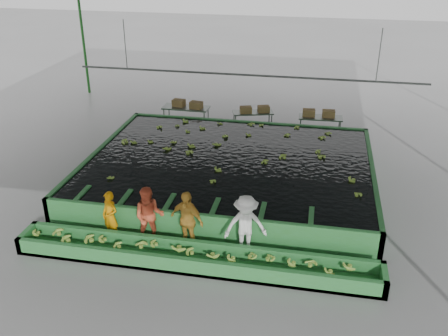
% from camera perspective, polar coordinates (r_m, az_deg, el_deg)
% --- Properties ---
extents(ground, '(80.00, 80.00, 0.00)m').
position_cam_1_polar(ground, '(16.75, -0.33, -3.81)').
color(ground, gray).
rests_on(ground, ground).
extents(shed_roof, '(20.00, 22.00, 0.04)m').
position_cam_1_polar(shed_roof, '(14.95, -0.38, 13.14)').
color(shed_roof, '#969696').
rests_on(shed_roof, shed_posts).
extents(shed_posts, '(20.00, 22.00, 5.00)m').
position_cam_1_polar(shed_posts, '(15.68, -0.36, 4.18)').
color(shed_posts, '#1F6521').
rests_on(shed_posts, ground).
extents(flotation_tank, '(10.00, 8.00, 0.90)m').
position_cam_1_polar(flotation_tank, '(17.85, 0.63, -0.23)').
color(flotation_tank, '#2B7435').
rests_on(flotation_tank, ground).
extents(tank_water, '(9.70, 7.70, 0.00)m').
position_cam_1_polar(tank_water, '(17.68, 0.63, 0.93)').
color(tank_water, black).
rests_on(tank_water, flotation_tank).
extents(sorting_trough, '(10.00, 1.00, 0.50)m').
position_cam_1_polar(sorting_trough, '(13.66, -3.40, -10.17)').
color(sorting_trough, '#2B7435').
rests_on(sorting_trough, ground).
extents(cableway_rail, '(0.08, 0.08, 14.00)m').
position_cam_1_polar(cableway_rail, '(20.20, 2.53, 10.58)').
color(cableway_rail, '#59605B').
rests_on(cableway_rail, shed_roof).
extents(rail_hanger_left, '(0.04, 0.04, 2.00)m').
position_cam_1_polar(rail_hanger_left, '(21.29, -11.23, 13.67)').
color(rail_hanger_left, '#59605B').
rests_on(rail_hanger_left, shed_roof).
extents(rail_hanger_right, '(0.04, 0.04, 2.00)m').
position_cam_1_polar(rail_hanger_right, '(19.86, 17.32, 12.18)').
color(rail_hanger_right, '#59605B').
rests_on(rail_hanger_right, shed_roof).
extents(worker_a, '(0.66, 0.56, 1.52)m').
position_cam_1_polar(worker_a, '(14.81, -12.87, -5.37)').
color(worker_a, orange).
rests_on(worker_a, ground).
extents(worker_b, '(0.99, 0.85, 1.79)m').
position_cam_1_polar(worker_b, '(14.34, -8.54, -5.47)').
color(worker_b, '#CB4F2E').
rests_on(worker_b, ground).
extents(worker_c, '(1.14, 0.76, 1.79)m').
position_cam_1_polar(worker_c, '(14.03, -4.27, -5.96)').
color(worker_c, gold).
rests_on(worker_c, ground).
extents(worker_d, '(1.33, 0.99, 1.82)m').
position_cam_1_polar(worker_d, '(13.72, 2.49, -6.62)').
color(worker_d, white).
rests_on(worker_d, ground).
extents(packing_table_left, '(2.11, 0.88, 0.95)m').
position_cam_1_polar(packing_table_left, '(23.03, -4.33, 5.85)').
color(packing_table_left, '#59605B').
rests_on(packing_table_left, ground).
extents(packing_table_mid, '(1.94, 1.21, 0.82)m').
position_cam_1_polar(packing_table_mid, '(22.74, 3.29, 5.45)').
color(packing_table_mid, '#59605B').
rests_on(packing_table_mid, ground).
extents(packing_table_right, '(1.91, 0.82, 0.86)m').
position_cam_1_polar(packing_table_right, '(22.38, 10.89, 4.72)').
color(packing_table_right, '#59605B').
rests_on(packing_table_right, ground).
extents(box_stack_left, '(1.46, 0.63, 0.30)m').
position_cam_1_polar(box_stack_left, '(22.84, -4.19, 6.95)').
color(box_stack_left, brown).
rests_on(box_stack_left, packing_table_left).
extents(box_stack_mid, '(1.37, 0.77, 0.28)m').
position_cam_1_polar(box_stack_mid, '(22.53, 3.52, 6.37)').
color(box_stack_mid, brown).
rests_on(box_stack_mid, packing_table_mid).
extents(box_stack_right, '(1.40, 0.46, 0.30)m').
position_cam_1_polar(box_stack_right, '(22.27, 10.74, 5.81)').
color(box_stack_right, brown).
rests_on(box_stack_right, packing_table_right).
extents(floating_bananas, '(8.53, 5.81, 0.12)m').
position_cam_1_polar(floating_bananas, '(18.39, 1.09, 1.95)').
color(floating_bananas, '#85AE3A').
rests_on(floating_bananas, tank_water).
extents(trough_bananas, '(8.75, 0.58, 0.12)m').
position_cam_1_polar(trough_bananas, '(13.57, -3.42, -9.66)').
color(trough_bananas, '#85AE3A').
rests_on(trough_bananas, sorting_trough).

